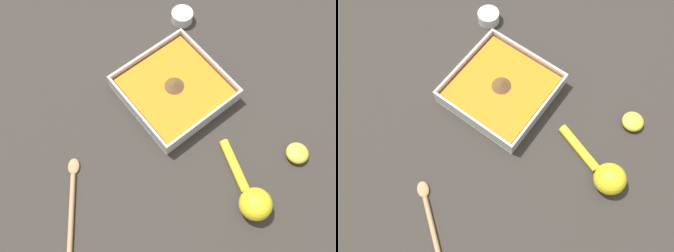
% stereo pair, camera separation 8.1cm
% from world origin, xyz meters
% --- Properties ---
extents(ground_plane, '(4.00, 4.00, 0.00)m').
position_xyz_m(ground_plane, '(0.00, 0.00, 0.00)').
color(ground_plane, '#332D28').
extents(square_dish, '(0.25, 0.25, 0.05)m').
position_xyz_m(square_dish, '(-0.02, 0.01, 0.02)').
color(square_dish, silver).
rests_on(square_dish, ground_plane).
extents(spice_bowl, '(0.06, 0.06, 0.03)m').
position_xyz_m(spice_bowl, '(0.15, -0.17, 0.01)').
color(spice_bowl, silver).
rests_on(spice_bowl, ground_plane).
extents(lemon_squeezer, '(0.20, 0.10, 0.07)m').
position_xyz_m(lemon_squeezer, '(-0.36, 0.05, 0.03)').
color(lemon_squeezer, yellow).
rests_on(lemon_squeezer, ground_plane).
extents(lemon_half, '(0.05, 0.05, 0.03)m').
position_xyz_m(lemon_half, '(-0.35, -0.12, 0.01)').
color(lemon_half, yellow).
rests_on(lemon_half, ground_plane).
extents(wooden_spoon, '(0.21, 0.15, 0.01)m').
position_xyz_m(wooden_spoon, '(-0.10, 0.37, 0.01)').
color(wooden_spoon, tan).
rests_on(wooden_spoon, ground_plane).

